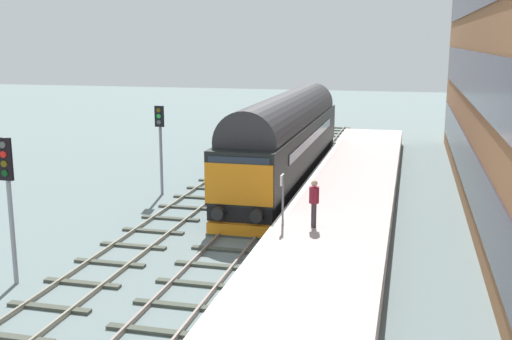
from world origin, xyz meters
The scene contains 9 objects.
ground_plane centered at (0.00, 0.00, 0.00)m, with size 140.00×140.00×0.00m, color slate.
track_main centered at (0.00, 0.00, 0.06)m, with size 2.50×60.00×0.15m.
track_adjacent_west centered at (-3.36, 0.00, 0.06)m, with size 2.50×60.00×0.15m.
station_platform centered at (3.60, 0.00, 0.50)m, with size 4.00×44.00×1.01m.
diesel_locomotive centered at (0.00, 7.72, 2.48)m, with size 2.74×18.86×4.68m.
signal_post_mid centered at (-5.36, -7.70, 2.95)m, with size 0.44×0.22×4.53m.
signal_post_far centered at (-5.36, 3.94, 2.77)m, with size 0.44×0.22×4.29m.
platform_number_sign centered at (1.96, -2.91, 2.20)m, with size 0.10×0.44×1.79m.
waiting_passenger centered at (3.05, -2.85, 1.99)m, with size 0.45×0.48×1.64m.
Camera 1 is at (6.10, -23.40, 7.30)m, focal length 43.88 mm.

